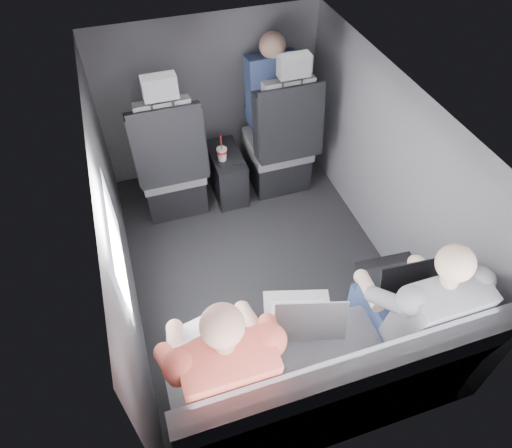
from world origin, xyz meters
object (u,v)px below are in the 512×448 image
object	(u,v)px
front_seat_right	(280,146)
laptop_black	(398,276)
passenger_rear_right	(414,308)
center_console	(227,173)
passenger_rear_left	(222,364)
soda_cup	(222,154)
laptop_silver	(302,314)
rear_bench	(324,380)
passenger_front_right	(271,92)
laptop_white	(208,340)
front_seat_left	(171,168)

from	to	relation	value
front_seat_right	laptop_black	size ratio (longest dim) A/B	3.46
laptop_black	passenger_rear_right	xyz separation A→B (m)	(-0.02, -0.20, -0.02)
center_console	passenger_rear_left	world-z (taller)	passenger_rear_left
laptop_black	center_console	bearing A→B (deg)	108.15
front_seat_right	center_console	xyz separation A→B (m)	(-0.45, 0.04, -0.20)
soda_cup	laptop_silver	xyz separation A→B (m)	(-0.01, -1.64, 0.17)
front_seat_right	rear_bench	bearing A→B (deg)	-103.31
soda_cup	passenger_front_right	xyz separation A→B (m)	(0.50, 0.29, 0.29)
laptop_black	passenger_front_right	size ratio (longest dim) A/B	0.46
rear_bench	laptop_white	distance (m)	0.68
laptop_white	soda_cup	bearing A→B (deg)	72.76
passenger_rear_left	front_seat_left	bearing A→B (deg)	87.84
center_console	laptop_white	xyz separation A→B (m)	(-0.55, -1.70, 0.43)
front_seat_right	laptop_silver	distance (m)	1.76
front_seat_right	laptop_black	world-z (taller)	front_seat_right
passenger_rear_left	passenger_front_right	distance (m)	2.29
front_seat_left	laptop_silver	distance (m)	1.73
rear_bench	soda_cup	world-z (taller)	rear_bench
front_seat_left	soda_cup	distance (m)	0.41
soda_cup	passenger_rear_right	distance (m)	1.87
laptop_black	passenger_rear_right	world-z (taller)	passenger_rear_right
laptop_white	rear_bench	bearing A→B (deg)	-23.76
passenger_rear_right	laptop_black	bearing A→B (deg)	85.31
center_console	passenger_rear_left	bearing A→B (deg)	-105.68
laptop_silver	passenger_rear_left	distance (m)	0.48
passenger_rear_left	rear_bench	bearing A→B (deg)	-10.40
center_console	rear_bench	xyz separation A→B (m)	(-0.00, -1.94, 0.11)
laptop_silver	passenger_front_right	bearing A→B (deg)	75.22
laptop_silver	passenger_front_right	world-z (taller)	passenger_front_right
laptop_silver	passenger_rear_left	bearing A→B (deg)	-163.59
front_seat_left	center_console	distance (m)	0.49
front_seat_right	laptop_black	bearing A→B (deg)	-86.80
laptop_black	passenger_rear_left	size ratio (longest dim) A/B	0.30
center_console	rear_bench	size ratio (longest dim) A/B	0.30
front_seat_right	laptop_silver	size ratio (longest dim) A/B	3.09
passenger_rear_left	passenger_rear_right	bearing A→B (deg)	0.03
laptop_white	center_console	bearing A→B (deg)	71.96
soda_cup	passenger_rear_left	world-z (taller)	passenger_rear_left
passenger_rear_left	passenger_front_right	xyz separation A→B (m)	(0.97, 2.06, 0.12)
rear_bench	front_seat_right	bearing A→B (deg)	76.69
rear_bench	center_console	bearing A→B (deg)	90.00
passenger_front_right	rear_bench	bearing A→B (deg)	-101.87
rear_bench	laptop_silver	bearing A→B (deg)	103.32
passenger_front_right	passenger_rear_left	bearing A→B (deg)	-115.22
front_seat_left	passenger_front_right	distance (m)	1.00
rear_bench	passenger_rear_left	distance (m)	0.62
soda_cup	passenger_front_right	bearing A→B (deg)	29.86
passenger_front_right	laptop_silver	bearing A→B (deg)	-104.78
center_console	rear_bench	bearing A→B (deg)	-90.00
laptop_white	passenger_rear_left	size ratio (longest dim) A/B	0.28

